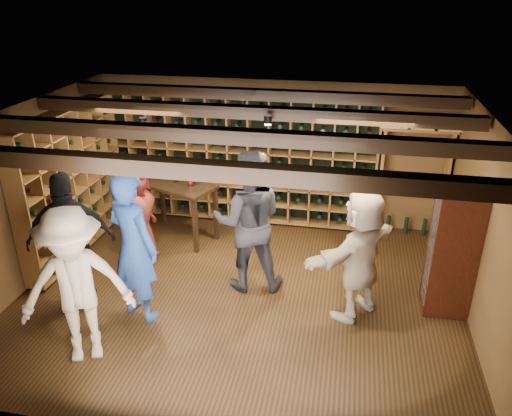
% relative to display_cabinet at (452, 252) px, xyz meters
% --- Properties ---
extents(ground, '(6.00, 6.00, 0.00)m').
position_rel_display_cabinet_xyz_m(ground, '(-2.71, -0.20, -0.86)').
color(ground, '#34200E').
rests_on(ground, ground).
extents(room_shell, '(6.00, 6.00, 6.00)m').
position_rel_display_cabinet_xyz_m(room_shell, '(-2.71, -0.15, 1.56)').
color(room_shell, brown).
rests_on(room_shell, ground).
extents(wine_rack_back, '(4.65, 0.30, 2.20)m').
position_rel_display_cabinet_xyz_m(wine_rack_back, '(-3.24, 2.13, 0.29)').
color(wine_rack_back, brown).
rests_on(wine_rack_back, ground).
extents(wine_rack_left, '(0.30, 2.65, 2.20)m').
position_rel_display_cabinet_xyz_m(wine_rack_left, '(-5.54, 0.62, 0.29)').
color(wine_rack_left, brown).
rests_on(wine_rack_left, ground).
extents(crate_shelf, '(1.20, 0.32, 2.07)m').
position_rel_display_cabinet_xyz_m(crate_shelf, '(-0.31, 2.12, 0.71)').
color(crate_shelf, brown).
rests_on(crate_shelf, ground).
extents(display_cabinet, '(0.55, 0.50, 1.75)m').
position_rel_display_cabinet_xyz_m(display_cabinet, '(0.00, 0.00, 0.00)').
color(display_cabinet, '#3A150B').
rests_on(display_cabinet, ground).
extents(man_blue_shirt, '(0.85, 0.72, 1.98)m').
position_rel_display_cabinet_xyz_m(man_blue_shirt, '(-3.90, -0.88, 0.13)').
color(man_blue_shirt, navy).
rests_on(man_blue_shirt, ground).
extents(man_grey_suit, '(1.11, 0.94, 2.02)m').
position_rel_display_cabinet_xyz_m(man_grey_suit, '(-2.64, 0.06, 0.15)').
color(man_grey_suit, black).
rests_on(man_grey_suit, ground).
extents(guest_red_floral, '(0.54, 0.80, 1.59)m').
position_rel_display_cabinet_xyz_m(guest_red_floral, '(-4.40, 0.41, -0.06)').
color(guest_red_floral, maroon).
rests_on(guest_red_floral, ground).
extents(guest_woman_black, '(1.18, 0.85, 1.86)m').
position_rel_display_cabinet_xyz_m(guest_woman_black, '(-4.79, -0.80, 0.08)').
color(guest_woman_black, black).
rests_on(guest_woman_black, ground).
extents(guest_khaki, '(1.40, 1.17, 1.89)m').
position_rel_display_cabinet_xyz_m(guest_khaki, '(-4.19, -1.75, 0.09)').
color(guest_khaki, gray).
rests_on(guest_khaki, ground).
extents(guest_beige, '(1.40, 1.60, 1.75)m').
position_rel_display_cabinet_xyz_m(guest_beige, '(-1.14, -0.32, 0.02)').
color(guest_beige, tan).
rests_on(guest_beige, ground).
extents(tasting_table, '(1.43, 1.07, 1.25)m').
position_rel_display_cabinet_xyz_m(tasting_table, '(-4.11, 1.28, -0.01)').
color(tasting_table, black).
rests_on(tasting_table, ground).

